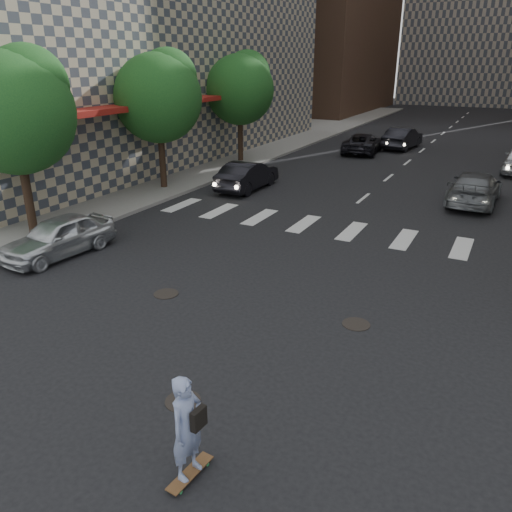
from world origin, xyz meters
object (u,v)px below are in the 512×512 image
Objects in this scene: traffic_car_e at (403,138)px; traffic_car_a at (248,175)px; silver_sedan at (59,236)px; traffic_car_b at (475,188)px; tree_a at (17,107)px; tree_b at (160,94)px; traffic_car_c at (363,143)px; skateboarder at (188,428)px; tree_c at (242,86)px.

traffic_car_a is at bearing 81.45° from traffic_car_e.
traffic_car_a is 0.93× the size of traffic_car_e.
silver_sedan is 27.67m from traffic_car_e.
tree_a is at bearing 42.85° from traffic_car_b.
tree_a and tree_b have the same top height.
tree_a is 1.35× the size of traffic_car_c.
tree_a is 1.32× the size of traffic_car_b.
silver_sedan is 17.83m from traffic_car_b.
skateboarder reaches higher than traffic_car_a.
silver_sedan is at bearing 76.09° from traffic_car_c.
skateboarder is at bearing -51.91° from tree_b.
traffic_car_c is (5.89, 22.86, -3.97)m from tree_a.
tree_c is 1.52× the size of traffic_car_a.
traffic_car_b reaches higher than traffic_car_a.
traffic_car_e is (7.96, 9.98, -3.88)m from tree_c.
tree_a is at bearing 153.84° from skateboarder.
tree_c is at bearing 43.61° from traffic_car_c.
traffic_car_e is (4.26, 16.11, 0.05)m from traffic_car_a.
traffic_car_e is at bearing 84.08° from silver_sedan.
tree_c is 1.67× the size of silver_sedan.
tree_c is 13.34m from traffic_car_e.
tree_a is 16.00m from tree_c.
skateboarder is (11.86, -7.14, -3.67)m from tree_a.
traffic_car_c is at bearing -100.27° from traffic_car_a.
silver_sedan is at bearing -74.96° from tree_b.
tree_b is 15.33m from traffic_car_b.
tree_a reaches higher than traffic_car_b.
tree_a is 11.25m from traffic_car_a.
tree_b is at bearing 18.77° from traffic_car_b.
traffic_car_e is (-3.90, 33.11, -0.21)m from skateboarder.
traffic_car_c is at bearing 49.37° from tree_c.
traffic_car_b is (2.32, 19.43, -0.25)m from skateboarder.
tree_b is 1.67× the size of silver_sedan.
traffic_car_e is at bearing -129.44° from traffic_car_c.
skateboarder is at bearing -62.85° from tree_c.
tree_a is 14.32m from skateboarder.
traffic_car_e is (-6.22, 13.68, 0.04)m from traffic_car_b.
tree_a and tree_c have the same top height.
skateboarder reaches higher than traffic_car_e.
traffic_car_c is (5.89, 6.86, -3.97)m from tree_c.
tree_a reaches higher than traffic_car_e.
traffic_car_b reaches higher than traffic_car_c.
tree_b reaches higher than silver_sedan.
traffic_car_c is at bearing 68.39° from tree_b.
tree_c is 1.32× the size of traffic_car_b.
traffic_car_b is 1.03× the size of traffic_car_c.
traffic_car_c is (-5.98, 30.00, -0.30)m from skateboarder.
traffic_car_b is at bearing 88.06° from skateboarder.
traffic_car_b is 1.07× the size of traffic_car_e.
tree_a is 1.41× the size of traffic_car_e.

